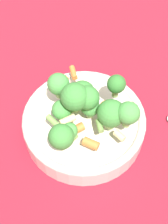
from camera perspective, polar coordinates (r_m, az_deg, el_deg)
The scene contains 3 objects.
ground_plane at distance 0.59m, azimuth 0.00°, elevation -3.36°, with size 3.00×3.00×0.00m, color maroon.
bowl at distance 0.57m, azimuth 0.00°, elevation -2.02°, with size 0.22×0.22×0.05m.
pasta_salad at distance 0.50m, azimuth 0.56°, elevation 1.17°, with size 0.18×0.15×0.08m.
Camera 1 is at (-0.30, 0.05, 0.50)m, focal length 50.00 mm.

